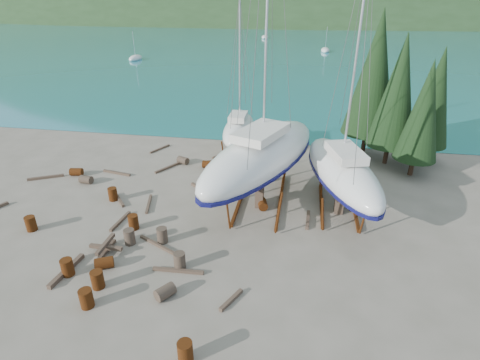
% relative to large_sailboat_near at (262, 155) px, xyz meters
% --- Properties ---
extents(ground, '(600.00, 600.00, 0.00)m').
position_rel_large_sailboat_near_xyz_m(ground, '(-3.31, -4.15, -3.24)').
color(ground, '#635B4E').
rests_on(ground, ground).
extents(bay_water, '(700.00, 700.00, 0.00)m').
position_rel_large_sailboat_near_xyz_m(bay_water, '(-3.31, 310.85, -3.23)').
color(bay_water, '#1A7384').
rests_on(bay_water, ground).
extents(far_hill, '(800.00, 360.00, 110.00)m').
position_rel_large_sailboat_near_xyz_m(far_hill, '(-3.31, 315.85, -3.24)').
color(far_hill, '#21371B').
rests_on(far_hill, ground).
extents(far_house_left, '(6.60, 5.60, 5.60)m').
position_rel_large_sailboat_near_xyz_m(far_house_left, '(-63.31, 185.85, -0.31)').
color(far_house_left, beige).
rests_on(far_house_left, ground).
extents(far_house_center, '(6.60, 5.60, 5.60)m').
position_rel_large_sailboat_near_xyz_m(far_house_center, '(-23.31, 185.85, -0.31)').
color(far_house_center, beige).
rests_on(far_house_center, ground).
extents(far_house_right, '(6.60, 5.60, 5.60)m').
position_rel_large_sailboat_near_xyz_m(far_house_right, '(26.69, 185.85, -0.31)').
color(far_house_right, beige).
rests_on(far_house_right, ground).
extents(cypress_near_right, '(3.60, 3.60, 10.00)m').
position_rel_large_sailboat_near_xyz_m(cypress_near_right, '(9.19, 7.85, 2.55)').
color(cypress_near_right, black).
rests_on(cypress_near_right, ground).
extents(cypress_mid_right, '(3.06, 3.06, 8.50)m').
position_rel_large_sailboat_near_xyz_m(cypress_mid_right, '(10.69, 5.85, 1.68)').
color(cypress_mid_right, black).
rests_on(cypress_mid_right, ground).
extents(cypress_back_left, '(4.14, 4.14, 11.50)m').
position_rel_large_sailboat_near_xyz_m(cypress_back_left, '(7.69, 9.85, 3.43)').
color(cypress_back_left, black).
rests_on(cypress_back_left, ground).
extents(cypress_far_right, '(3.24, 3.24, 9.00)m').
position_rel_large_sailboat_near_xyz_m(cypress_far_right, '(12.19, 8.85, 1.97)').
color(cypress_far_right, black).
rests_on(cypress_far_right, ground).
extents(moored_boat_left, '(2.00, 5.00, 6.05)m').
position_rel_large_sailboat_near_xyz_m(moored_boat_left, '(-33.31, 55.85, -2.85)').
color(moored_boat_left, silver).
rests_on(moored_boat_left, ground).
extents(moored_boat_mid, '(2.00, 5.00, 6.05)m').
position_rel_large_sailboat_near_xyz_m(moored_boat_mid, '(6.69, 75.85, -2.85)').
color(moored_boat_mid, silver).
rests_on(moored_boat_mid, ground).
extents(moored_boat_far, '(2.00, 5.00, 6.05)m').
position_rel_large_sailboat_near_xyz_m(moored_boat_far, '(-11.31, 105.85, -2.85)').
color(moored_boat_far, silver).
rests_on(moored_boat_far, ground).
extents(large_sailboat_near, '(8.21, 13.25, 20.12)m').
position_rel_large_sailboat_near_xyz_m(large_sailboat_near, '(0.00, 0.00, 0.00)').
color(large_sailboat_near, silver).
rests_on(large_sailboat_near, ground).
extents(large_sailboat_far, '(5.61, 10.42, 15.84)m').
position_rel_large_sailboat_near_xyz_m(large_sailboat_far, '(4.97, -0.10, -0.65)').
color(large_sailboat_far, silver).
rests_on(large_sailboat_far, ground).
extents(small_sailboat_shore, '(2.53, 7.72, 12.29)m').
position_rel_large_sailboat_near_xyz_m(small_sailboat_shore, '(-2.90, 8.37, -1.21)').
color(small_sailboat_shore, silver).
rests_on(small_sailboat_shore, ground).
extents(worker, '(0.43, 0.64, 1.73)m').
position_rel_large_sailboat_near_xyz_m(worker, '(-1.86, 1.17, -2.37)').
color(worker, '#121951').
rests_on(worker, ground).
extents(drum_0, '(0.58, 0.58, 0.88)m').
position_rel_large_sailboat_near_xyz_m(drum_0, '(-12.59, -5.68, -2.80)').
color(drum_0, '#602E10').
rests_on(drum_0, ground).
extents(drum_1, '(0.99, 1.05, 0.58)m').
position_rel_large_sailboat_near_xyz_m(drum_1, '(-3.15, -9.51, -2.95)').
color(drum_1, '#2D2823').
rests_on(drum_1, ground).
extents(drum_2, '(0.96, 0.71, 0.58)m').
position_rel_large_sailboat_near_xyz_m(drum_2, '(-14.12, 1.52, -2.95)').
color(drum_2, '#602E10').
rests_on(drum_2, ground).
extents(drum_3, '(0.58, 0.58, 0.88)m').
position_rel_large_sailboat_near_xyz_m(drum_3, '(-6.30, -10.61, -2.80)').
color(drum_3, '#602E10').
rests_on(drum_3, ground).
extents(drum_4, '(0.89, 0.59, 0.58)m').
position_rel_large_sailboat_near_xyz_m(drum_4, '(-4.68, 4.54, -2.95)').
color(drum_4, '#602E10').
rests_on(drum_4, ground).
extents(drum_5, '(0.58, 0.58, 0.88)m').
position_rel_large_sailboat_near_xyz_m(drum_5, '(-3.12, -7.47, -2.80)').
color(drum_5, '#2D2823').
rests_on(drum_5, ground).
extents(drum_6, '(0.78, 1.00, 0.58)m').
position_rel_large_sailboat_near_xyz_m(drum_6, '(0.24, -0.95, -2.95)').
color(drum_6, '#602E10').
rests_on(drum_6, ground).
extents(drum_7, '(0.58, 0.58, 0.88)m').
position_rel_large_sailboat_near_xyz_m(drum_7, '(-1.29, -12.49, -2.80)').
color(drum_7, '#602E10').
rests_on(drum_7, ground).
extents(drum_8, '(0.58, 0.58, 0.88)m').
position_rel_large_sailboat_near_xyz_m(drum_8, '(-9.61, -1.57, -2.80)').
color(drum_8, '#602E10').
rests_on(drum_8, ground).
extents(drum_9, '(1.04, 0.89, 0.58)m').
position_rel_large_sailboat_near_xyz_m(drum_9, '(-6.88, 4.99, -2.95)').
color(drum_9, '#2D2823').
rests_on(drum_9, ground).
extents(drum_10, '(0.58, 0.58, 0.88)m').
position_rel_large_sailboat_near_xyz_m(drum_10, '(-6.43, -9.42, -2.80)').
color(drum_10, '#602E10').
rests_on(drum_10, ground).
extents(drum_11, '(0.72, 0.96, 0.58)m').
position_rel_large_sailboat_near_xyz_m(drum_11, '(-0.57, 4.65, -2.95)').
color(drum_11, '#2D2823').
rests_on(drum_11, ground).
extents(drum_12, '(1.05, 0.91, 0.58)m').
position_rel_large_sailboat_near_xyz_m(drum_12, '(-6.82, -8.09, -2.95)').
color(drum_12, '#602E10').
rests_on(drum_12, ground).
extents(drum_13, '(0.58, 0.58, 0.88)m').
position_rel_large_sailboat_near_xyz_m(drum_13, '(-8.30, -8.86, -2.80)').
color(drum_13, '#602E10').
rests_on(drum_13, ground).
extents(drum_14, '(0.58, 0.58, 0.88)m').
position_rel_large_sailboat_near_xyz_m(drum_14, '(-6.85, -4.54, -2.80)').
color(drum_14, '#602E10').
rests_on(drum_14, ground).
extents(drum_15, '(0.94, 0.68, 0.58)m').
position_rel_large_sailboat_near_xyz_m(drum_15, '(-12.71, 0.43, -2.95)').
color(drum_15, '#2D2823').
rests_on(drum_15, ground).
extents(drum_16, '(0.58, 0.58, 0.88)m').
position_rel_large_sailboat_near_xyz_m(drum_16, '(-6.44, -5.96, -2.80)').
color(drum_16, '#2D2823').
rests_on(drum_16, ground).
extents(drum_17, '(0.58, 0.58, 0.88)m').
position_rel_large_sailboat_near_xyz_m(drum_17, '(-4.74, -5.52, -2.80)').
color(drum_17, '#2D2823').
rests_on(drum_17, ground).
extents(timber_0, '(1.11, 2.14, 0.14)m').
position_rel_large_sailboat_near_xyz_m(timber_0, '(-9.84, 7.61, -3.17)').
color(timber_0, brown).
rests_on(timber_0, ground).
extents(timber_1, '(0.28, 1.94, 0.19)m').
position_rel_large_sailboat_near_xyz_m(timber_1, '(3.10, -2.04, -3.14)').
color(timber_1, brown).
rests_on(timber_1, ground).
extents(timber_2, '(2.27, 1.32, 0.19)m').
position_rel_large_sailboat_near_xyz_m(timber_2, '(-16.10, 0.63, -3.14)').
color(timber_2, brown).
rests_on(timber_2, ground).
extents(timber_3, '(2.44, 1.36, 0.15)m').
position_rel_large_sailboat_near_xyz_m(timber_3, '(-4.91, -5.93, -3.16)').
color(timber_3, brown).
rests_on(timber_3, ground).
extents(timber_4, '(1.44, 1.67, 0.17)m').
position_rel_large_sailboat_near_xyz_m(timber_4, '(-9.20, -1.60, -3.15)').
color(timber_4, brown).
rests_on(timber_4, ground).
extents(timber_5, '(2.55, 0.26, 0.16)m').
position_rel_large_sailboat_near_xyz_m(timber_5, '(-3.12, -7.79, -3.15)').
color(timber_5, brown).
rests_on(timber_5, ground).
extents(timber_6, '(1.35, 1.80, 0.19)m').
position_rel_large_sailboat_near_xyz_m(timber_6, '(-4.13, 7.09, -3.14)').
color(timber_6, brown).
rests_on(timber_6, ground).
extents(timber_7, '(0.84, 1.43, 0.17)m').
position_rel_large_sailboat_near_xyz_m(timber_7, '(-0.19, -9.29, -3.15)').
color(timber_7, brown).
rests_on(timber_7, ground).
extents(timber_8, '(1.57, 1.30, 0.19)m').
position_rel_large_sailboat_near_xyz_m(timber_8, '(-4.37, 0.87, -3.14)').
color(timber_8, brown).
rests_on(timber_8, ground).
extents(timber_9, '(1.96, 1.11, 0.15)m').
position_rel_large_sailboat_near_xyz_m(timber_9, '(-4.43, 5.84, -3.16)').
color(timber_9, brown).
rests_on(timber_9, ground).
extents(timber_10, '(1.66, 2.69, 0.16)m').
position_rel_large_sailboat_near_xyz_m(timber_10, '(-7.65, 4.09, -3.15)').
color(timber_10, brown).
rests_on(timber_10, ground).
extents(timber_11, '(0.75, 2.27, 0.15)m').
position_rel_large_sailboat_near_xyz_m(timber_11, '(-7.07, -1.79, -3.16)').
color(timber_11, brown).
rests_on(timber_11, ground).
extents(timber_12, '(0.35, 2.16, 0.17)m').
position_rel_large_sailboat_near_xyz_m(timber_12, '(-7.94, -4.06, -3.15)').
color(timber_12, brown).
rests_on(timber_12, ground).
extents(timber_16, '(0.45, 2.50, 0.23)m').
position_rel_large_sailboat_near_xyz_m(timber_16, '(-8.48, -8.73, -3.12)').
color(timber_16, brown).
rests_on(timber_16, ground).
extents(timber_17, '(2.39, 0.63, 0.16)m').
position_rel_large_sailboat_near_xyz_m(timber_17, '(-11.29, 2.28, -3.15)').
color(timber_17, brown).
rests_on(timber_17, ground).
extents(timber_pile_fore, '(1.80, 1.80, 0.60)m').
position_rel_large_sailboat_near_xyz_m(timber_pile_fore, '(-7.35, -6.89, -2.94)').
color(timber_pile_fore, brown).
rests_on(timber_pile_fore, ground).
extents(timber_pile_aft, '(1.80, 1.80, 0.60)m').
position_rel_large_sailboat_near_xyz_m(timber_pile_aft, '(-1.65, 2.87, -2.94)').
color(timber_pile_aft, brown).
rests_on(timber_pile_aft, ground).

